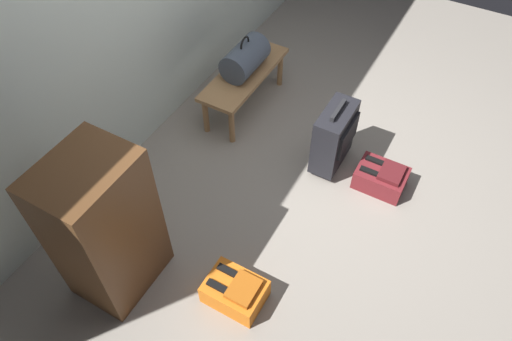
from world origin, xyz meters
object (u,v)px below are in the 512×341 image
at_px(suitcase_upright_charcoal, 334,137).
at_px(backpack_maroon, 381,177).
at_px(backpack_orange, 235,291).
at_px(bench, 244,77).
at_px(side_cabinet, 105,228).
at_px(cell_phone, 258,53).
at_px(duffel_bag_slate, 245,58).

height_order(suitcase_upright_charcoal, backpack_maroon, suitcase_upright_charcoal).
bearing_deg(backpack_orange, bench, 28.35).
xyz_separation_m(bench, backpack_orange, (-1.67, -0.90, -0.24)).
xyz_separation_m(suitcase_upright_charcoal, side_cabinet, (-1.63, 0.83, 0.24)).
distance_m(cell_phone, side_cabinet, 2.20).
relative_size(suitcase_upright_charcoal, side_cabinet, 0.55).
distance_m(backpack_maroon, backpack_orange, 1.47).
bearing_deg(cell_phone, bench, -174.65).
bearing_deg(duffel_bag_slate, backpack_maroon, -102.45).
bearing_deg(cell_phone, side_cabinet, -175.64).
bearing_deg(backpack_maroon, side_cabinet, 141.77).
bearing_deg(backpack_maroon, backpack_orange, 160.11).
bearing_deg(side_cabinet, backpack_maroon, -38.23).
bearing_deg(backpack_orange, backpack_maroon, -19.89).
distance_m(duffel_bag_slate, backpack_orange, 1.97).
relative_size(backpack_maroon, side_cabinet, 0.35).
bearing_deg(side_cabinet, suitcase_upright_charcoal, -26.97).
distance_m(suitcase_upright_charcoal, backpack_orange, 1.42).
bearing_deg(backpack_orange, suitcase_upright_charcoal, -2.58).
height_order(backpack_orange, side_cabinet, side_cabinet).
height_order(backpack_maroon, side_cabinet, side_cabinet).
bearing_deg(backpack_maroon, bench, 78.28).
height_order(cell_phone, backpack_orange, cell_phone).
xyz_separation_m(duffel_bag_slate, cell_phone, (0.27, 0.03, -0.13)).
relative_size(bench, backpack_orange, 2.63).
xyz_separation_m(bench, cell_phone, (0.29, 0.03, 0.06)).
bearing_deg(suitcase_upright_charcoal, bench, 74.35).
distance_m(cell_phone, backpack_maroon, 1.57).
bearing_deg(cell_phone, backpack_orange, -154.65).
xyz_separation_m(backpack_maroon, side_cabinet, (-1.61, 1.26, 0.46)).
bearing_deg(suitcase_upright_charcoal, duffel_bag_slate, 73.32).
height_order(bench, backpack_orange, bench).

